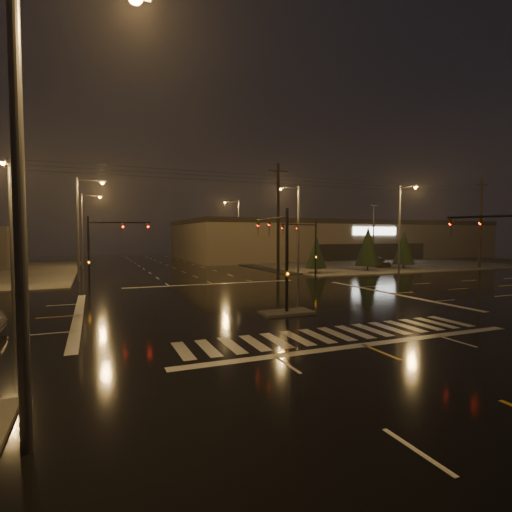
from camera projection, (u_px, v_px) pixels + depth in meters
The scene contains 25 objects.
ground at pixel (260, 303), 26.44m from camera, with size 140.00×140.00×0.00m, color black.
sidewalk_ne at pixel (357, 262), 65.50m from camera, with size 36.00×36.00×0.12m, color #4E4B45.
median_island at pixel (287, 312), 22.73m from camera, with size 3.00×1.60×0.15m, color #4E4B45.
crosswalk at pixel (336, 334), 18.12m from camera, with size 15.00×2.60×0.01m, color beige.
stop_bar_near at pixel (364, 345), 16.27m from camera, with size 16.00×0.50×0.01m, color beige.
stop_bar_far at pixel (213, 284), 36.60m from camera, with size 16.00×0.50×0.01m, color beige.
parking_lot at pixel (390, 262), 65.54m from camera, with size 50.00×24.00×0.08m, color black.
retail_building at pixel (330, 238), 81.97m from camera, with size 60.20×28.30×7.20m.
signal_mast_median at pixel (280, 248), 23.40m from camera, with size 0.25×4.59×6.00m.
signal_mast_ne at pixel (309, 242), 39.19m from camera, with size 4.84×1.86×6.00m.
signal_mast_nw at pixel (102, 244), 32.02m from camera, with size 4.84×1.86×6.00m.
signal_mast_se at pixel (509, 250), 21.09m from camera, with size 1.55×3.87×6.00m.
streetlight_0 at pixel (36, 170), 8.04m from camera, with size 2.77×0.32×10.00m.
streetlight_1 at pixel (81, 221), 38.54m from camera, with size 2.77×0.32×10.00m.
streetlight_2 at pixel (84, 225), 53.33m from camera, with size 2.77×0.32×10.00m.
streetlight_3 at pixel (296, 223), 45.15m from camera, with size 2.77×0.32×10.00m.
streetlight_4 at pixel (237, 227), 63.64m from camera, with size 2.77×0.32×10.00m.
streetlight_5 at pixel (10, 218), 30.43m from camera, with size 0.32×2.77×10.00m.
streetlight_6 at pixel (402, 223), 44.78m from camera, with size 0.32×2.77×10.00m.
utility_pole_1 at pixel (278, 220), 42.08m from camera, with size 2.20×0.32×12.00m.
utility_pole_2 at pixel (481, 223), 53.41m from camera, with size 2.20×0.32×12.00m.
conifer_0 at pixel (316, 252), 45.90m from camera, with size 2.36×2.36×4.39m.
conifer_1 at pixel (368, 246), 49.36m from camera, with size 3.07×3.07×5.50m.
conifer_2 at pixel (404, 248), 52.13m from camera, with size 2.76×2.76×5.02m.
car_parked at pixel (377, 262), 55.29m from camera, with size 1.85×4.60×1.57m, color black.
Camera 1 is at (-10.15, -24.20, 4.48)m, focal length 28.00 mm.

